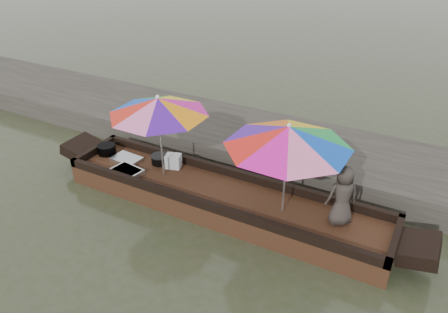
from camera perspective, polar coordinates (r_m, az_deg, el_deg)
The scene contains 11 objects.
water at distance 7.76m, azimuth -0.35°, elevation -6.78°, with size 80.00×80.00×0.00m, color #30371E.
dock at distance 9.33m, azimuth 6.14°, elevation 1.54°, with size 22.00×2.20×0.50m, color #2D2B26.
boat_hull at distance 7.66m, azimuth -0.36°, elevation -5.72°, with size 5.84×1.20×0.35m, color black.
cooking_pot at distance 9.00m, azimuth -15.07°, elevation 0.92°, with size 0.35×0.35×0.19m, color black.
tray_crayfish at distance 8.23m, azimuth -12.55°, elevation -1.93°, with size 0.56×0.38×0.09m, color silver.
tray_scallop at distance 8.68m, azimuth -12.61°, elevation -0.32°, with size 0.56×0.38×0.06m, color silver.
charcoal_grill at distance 8.45m, azimuth -8.36°, elevation -0.40°, with size 0.33×0.33×0.15m, color black.
supply_bag at distance 8.26m, azimuth -6.62°, elevation -0.59°, with size 0.28×0.22×0.26m, color silver.
vendor at distance 6.81m, azimuth 15.22°, elevation -4.95°, with size 0.49×0.32×1.00m, color #362F2B.
umbrella_bow at distance 7.74m, azimuth -8.28°, elevation 2.57°, with size 1.74×1.74×1.55m, color orange, non-canonical shape.
umbrella_stern at distance 6.76m, azimuth 8.05°, elevation -1.66°, with size 1.95×1.95×1.55m, color green, non-canonical shape.
Camera 1 is at (3.02, -5.50, 4.57)m, focal length 35.00 mm.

